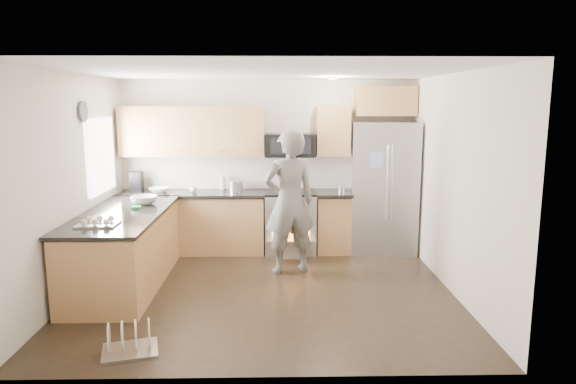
{
  "coord_description": "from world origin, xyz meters",
  "views": [
    {
      "loc": [
        0.16,
        -5.95,
        2.26
      ],
      "look_at": [
        0.29,
        0.5,
        1.13
      ],
      "focal_mm": 32.0,
      "sensor_mm": 36.0,
      "label": 1
    }
  ],
  "objects_px": {
    "dish_rack": "(130,344)",
    "refrigerator": "(384,187)",
    "person": "(289,202)",
    "stove_range": "(290,208)"
  },
  "relations": [
    {
      "from": "refrigerator",
      "to": "person",
      "type": "height_order",
      "value": "refrigerator"
    },
    {
      "from": "person",
      "to": "stove_range",
      "type": "bearing_deg",
      "value": -109.01
    },
    {
      "from": "refrigerator",
      "to": "dish_rack",
      "type": "xyz_separation_m",
      "value": [
        -2.97,
        -3.24,
        -0.91
      ]
    },
    {
      "from": "refrigerator",
      "to": "dish_rack",
      "type": "bearing_deg",
      "value": -126.09
    },
    {
      "from": "stove_range",
      "to": "dish_rack",
      "type": "height_order",
      "value": "stove_range"
    },
    {
      "from": "refrigerator",
      "to": "person",
      "type": "xyz_separation_m",
      "value": [
        -1.46,
        -0.98,
        -0.03
      ]
    },
    {
      "from": "dish_rack",
      "to": "refrigerator",
      "type": "bearing_deg",
      "value": 47.48
    },
    {
      "from": "refrigerator",
      "to": "person",
      "type": "bearing_deg",
      "value": -139.49
    },
    {
      "from": "stove_range",
      "to": "dish_rack",
      "type": "bearing_deg",
      "value": -115.63
    },
    {
      "from": "stove_range",
      "to": "refrigerator",
      "type": "distance_m",
      "value": 1.45
    }
  ]
}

